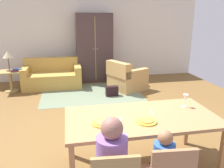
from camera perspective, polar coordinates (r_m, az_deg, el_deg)
The scene contains 19 objects.
ground_plane at distance 4.82m, azimuth -2.56°, elevation -7.93°, with size 7.44×6.26×0.02m, color brown.
back_wall at distance 7.58m, azimuth -6.43°, elevation 11.56°, with size 7.44×0.10×2.70m, color silver.
dining_table at distance 3.00m, azimuth 7.39°, elevation -9.09°, with size 1.93×0.99×0.76m.
plate_near_man at distance 2.74m, azimuth -2.48°, elevation -9.75°, with size 0.25×0.25×0.02m, color gold.
pizza_near_man at distance 2.74m, azimuth -2.48°, elevation -9.47°, with size 0.17×0.17×0.01m, color gold.
plate_near_child at distance 2.81m, azimuth 8.62°, elevation -9.25°, with size 0.25×0.25×0.02m, color yellow.
pizza_near_child at distance 2.81m, azimuth 8.63°, elevation -8.97°, with size 0.17×0.17×0.01m, color gold.
wine_glass at distance 3.35m, azimuth 17.93°, elevation -3.35°, with size 0.07×0.07×0.19m.
fork at distance 2.85m, azimuth 2.16°, elevation -8.83°, with size 0.02×0.15×0.01m, color silver.
knife at distance 3.11m, azimuth 9.92°, elevation -6.84°, with size 0.01×0.17×0.01m, color silver.
area_rug at distance 6.17m, azimuth -5.22°, elevation -2.31°, with size 2.60×1.80×0.01m, color slate.
couch at distance 6.90m, azimuth -14.66°, elevation 1.83°, with size 1.64×0.86×0.82m.
armchair at distance 6.42m, azimuth 3.53°, elevation 1.41°, with size 1.15×1.14×0.82m.
armoire at distance 7.25m, azimuth -4.45°, elevation 9.01°, with size 1.10×0.59×2.10m.
side_table at distance 6.79m, azimuth -24.04°, elevation 1.34°, with size 0.56×0.56×0.58m.
table_lamp at distance 6.67m, azimuth -24.67°, elevation 6.58°, with size 0.26×0.26×0.54m.
book_lower at distance 6.66m, azimuth -22.89°, elevation 3.12°, with size 0.22×0.16×0.03m, color maroon.
book_upper at distance 6.67m, azimuth -22.65°, elevation 3.40°, with size 0.22×0.16×0.03m, color navy.
handbag at distance 5.92m, azimuth -0.04°, elevation -1.77°, with size 0.32×0.16×0.26m, color black.
Camera 1 is at (-0.64, -3.82, 1.98)m, focal length 36.52 mm.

